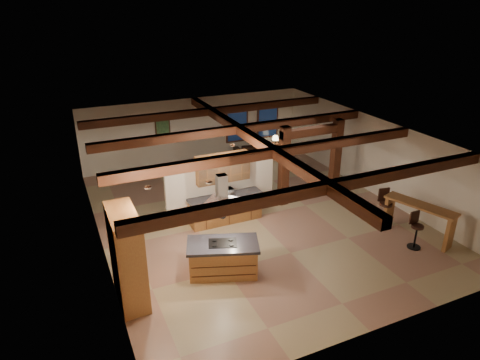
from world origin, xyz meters
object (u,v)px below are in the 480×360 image
object	(u,v)px
kitchen_island	(223,258)
dining_table	(209,184)
sofa	(256,149)
bar_counter	(419,215)

from	to	relation	value
kitchen_island	dining_table	xyz separation A→B (m)	(1.48, 5.12, -0.17)
sofa	bar_counter	xyz separation A→B (m)	(1.24, -8.79, 0.47)
sofa	bar_counter	world-z (taller)	bar_counter
dining_table	sofa	distance (m)	4.56
kitchen_island	bar_counter	world-z (taller)	bar_counter
dining_table	bar_counter	world-z (taller)	bar_counter
sofa	bar_counter	bearing A→B (deg)	104.62
dining_table	bar_counter	bearing A→B (deg)	-54.16
kitchen_island	sofa	world-z (taller)	kitchen_island
kitchen_island	bar_counter	bearing A→B (deg)	-6.79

